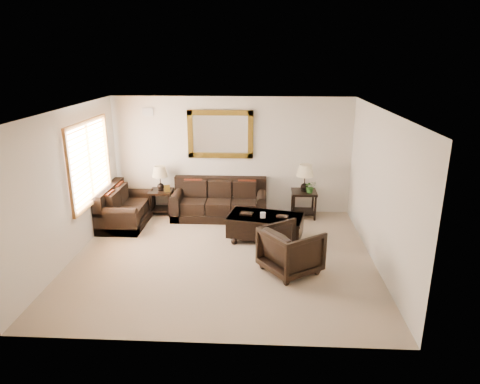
# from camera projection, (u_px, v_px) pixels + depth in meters

# --- Properties ---
(room) EXTENTS (5.51, 5.01, 2.71)m
(room) POSITION_uv_depth(u_px,v_px,m) (222.00, 187.00, 7.53)
(room) COLOR gray
(room) RESTS_ON ground
(window) EXTENTS (0.07, 1.96, 1.66)m
(window) POSITION_uv_depth(u_px,v_px,m) (90.00, 162.00, 8.46)
(window) COLOR white
(window) RESTS_ON room
(mirror) EXTENTS (1.50, 0.06, 1.10)m
(mirror) POSITION_uv_depth(u_px,v_px,m) (220.00, 134.00, 9.74)
(mirror) COLOR #4D330F
(mirror) RESTS_ON room
(air_vent) EXTENTS (0.25, 0.02, 0.18)m
(air_vent) POSITION_uv_depth(u_px,v_px,m) (148.00, 112.00, 9.68)
(air_vent) COLOR #999999
(air_vent) RESTS_ON room
(sofa) EXTENTS (2.14, 0.92, 0.88)m
(sofa) POSITION_uv_depth(u_px,v_px,m) (220.00, 203.00, 9.83)
(sofa) COLOR black
(sofa) RESTS_ON room
(loveseat) EXTENTS (0.90, 1.52, 0.85)m
(loveseat) POSITION_uv_depth(u_px,v_px,m) (123.00, 210.00, 9.42)
(loveseat) COLOR black
(loveseat) RESTS_ON room
(end_table_left) EXTENTS (0.52, 0.52, 1.15)m
(end_table_left) POSITION_uv_depth(u_px,v_px,m) (160.00, 183.00, 9.88)
(end_table_left) COLOR black
(end_table_left) RESTS_ON room
(end_table_right) EXTENTS (0.56, 0.56, 1.24)m
(end_table_right) POSITION_uv_depth(u_px,v_px,m) (305.00, 183.00, 9.68)
(end_table_right) COLOR black
(end_table_right) RESTS_ON room
(coffee_table) EXTENTS (1.61, 1.08, 0.63)m
(coffee_table) POSITION_uv_depth(u_px,v_px,m) (265.00, 225.00, 8.62)
(coffee_table) COLOR black
(coffee_table) RESTS_ON room
(armchair) EXTENTS (1.15, 1.16, 0.88)m
(armchair) POSITION_uv_depth(u_px,v_px,m) (291.00, 248.00, 7.28)
(armchair) COLOR black
(armchair) RESTS_ON floor
(potted_plant) EXTENTS (0.31, 0.33, 0.22)m
(potted_plant) POSITION_uv_depth(u_px,v_px,m) (310.00, 188.00, 9.61)
(potted_plant) COLOR #29531C
(potted_plant) RESTS_ON end_table_right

